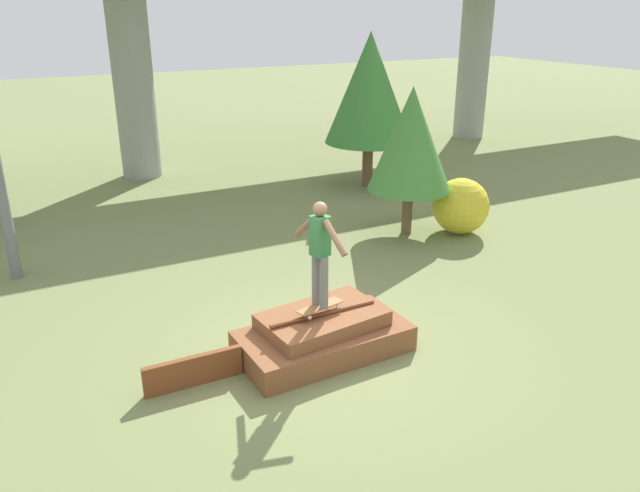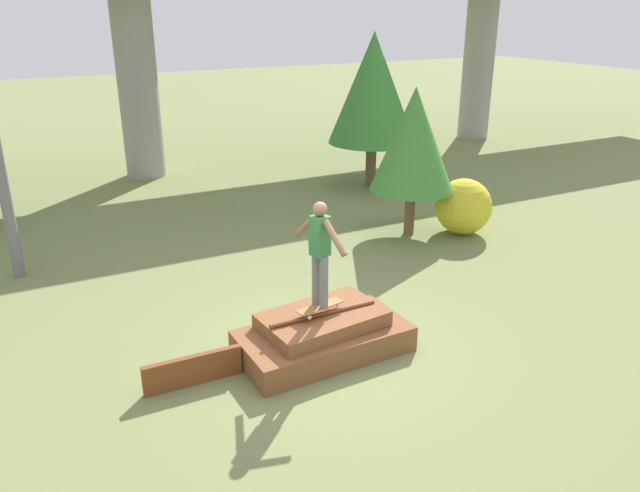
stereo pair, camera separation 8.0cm
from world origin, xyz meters
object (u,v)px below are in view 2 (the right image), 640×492
at_px(skateboard, 320,307).
at_px(bush_yellow_flowering, 463,207).
at_px(tree_mid_back, 413,140).
at_px(skater, 320,248).
at_px(tree_behind_left, 373,89).

xyz_separation_m(skateboard, bush_yellow_flowering, (5.03, 3.02, -0.12)).
bearing_deg(bush_yellow_flowering, skateboard, -149.04).
bearing_deg(tree_mid_back, bush_yellow_flowering, -25.93).
relative_size(skater, tree_mid_back, 0.48).
distance_m(tree_behind_left, tree_mid_back, 3.88).
height_order(tree_behind_left, bush_yellow_flowering, tree_behind_left).
xyz_separation_m(skater, tree_mid_back, (3.99, 3.53, 0.45)).
height_order(skateboard, tree_mid_back, tree_mid_back).
height_order(skater, tree_mid_back, tree_mid_back).
distance_m(skateboard, tree_mid_back, 5.49).
bearing_deg(skateboard, bush_yellow_flowering, 30.96).
bearing_deg(tree_behind_left, skater, -126.22).
bearing_deg(tree_behind_left, skateboard, -126.22).
xyz_separation_m(skateboard, tree_behind_left, (5.24, 7.16, 1.89)).
height_order(tree_mid_back, bush_yellow_flowering, tree_mid_back).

